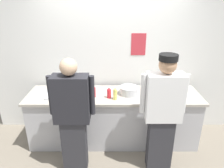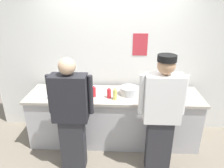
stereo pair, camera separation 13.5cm
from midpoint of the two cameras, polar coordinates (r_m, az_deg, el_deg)
The scene contains 15 objects.
ground_plane at distance 3.52m, azimuth 1.42°, elevation -18.66°, with size 9.00×9.00×0.00m, color slate.
wall_back at distance 3.64m, azimuth 1.97°, elevation 9.25°, with size 4.40×0.11×2.98m.
prep_counter at distance 3.57m, azimuth 1.63°, elevation -9.20°, with size 2.80×0.73×0.88m.
chef_near_left at distance 2.85m, azimuth -9.89°, elevation -8.22°, with size 0.61×0.24×1.66m.
chef_center at distance 2.85m, azimuth 14.78°, elevation -7.91°, with size 0.61×0.24×1.71m.
plate_stack_front at distance 3.44m, azimuth -5.39°, elevation -1.56°, with size 0.25×0.25×0.08m.
plate_stack_rear at distance 3.62m, azimuth 19.58°, elevation -1.66°, with size 0.23×0.23×0.07m.
mixing_bowl_steel at distance 3.35m, azimuth 5.96°, elevation -1.85°, with size 0.30×0.30×0.13m, color #B7BABF.
sheet_tray at distance 3.46m, azimuth -12.55°, elevation -2.42°, with size 0.49×0.34×0.02m, color #B7BABF.
squeeze_bottle_primary at distance 3.26m, azimuth -3.84°, elevation -1.99°, with size 0.06×0.06×0.19m.
squeeze_bottle_secondary at distance 3.21m, azimuth 0.37°, elevation -2.45°, with size 0.06×0.06×0.18m.
squeeze_bottle_spare at distance 3.16m, azimuth 2.07°, elevation -2.69°, with size 0.06×0.06×0.20m.
ramekin_red_sauce at distance 3.39m, azimuth 13.99°, elevation -2.96°, with size 0.10×0.10×0.04m.
ramekin_yellow_sauce at distance 3.33m, azimuth 19.09°, elevation -3.97°, with size 0.10×0.10×0.05m.
deli_cup at distance 3.31m, azimuth 10.98°, elevation -2.64°, with size 0.09×0.09×0.11m, color white.
Camera 2 is at (0.11, -2.66, 2.31)m, focal length 33.18 mm.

